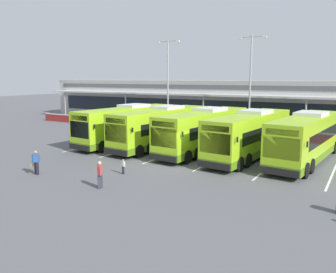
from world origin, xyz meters
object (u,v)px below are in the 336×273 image
coach_bus_leftmost (128,125)px  lamp_post_west (168,79)px  pedestrian_near_bin (100,174)px  pedestrian_child (123,166)px  coach_bus_rightmost (306,139)px  lamp_post_centre (250,79)px  coach_bus_left_centre (161,128)px  pedestrian_with_handbag (36,162)px  coach_bus_centre (204,131)px  coach_bus_right_centre (250,135)px

coach_bus_leftmost → lamp_post_west: (-1.76, 10.83, 4.50)m
coach_bus_leftmost → pedestrian_near_bin: size_ratio=7.61×
pedestrian_child → lamp_post_west: size_ratio=0.09×
coach_bus_rightmost → lamp_post_west: size_ratio=1.12×
pedestrian_near_bin → lamp_post_centre: bearing=86.8°
coach_bus_leftmost → lamp_post_centre: size_ratio=1.12×
coach_bus_left_centre → pedestrian_with_handbag: size_ratio=7.61×
coach_bus_leftmost → lamp_post_centre: bearing=53.4°
coach_bus_centre → coach_bus_right_centre: size_ratio=1.00×
coach_bus_leftmost → coach_bus_rightmost: (16.47, 0.59, 0.00)m
coach_bus_centre → lamp_post_west: 15.22m
coach_bus_right_centre → pedestrian_with_handbag: bearing=-131.2°
coach_bus_left_centre → lamp_post_centre: bearing=67.6°
lamp_post_centre → lamp_post_west: bearing=-176.1°
pedestrian_with_handbag → pedestrian_near_bin: same height
coach_bus_leftmost → pedestrian_near_bin: coach_bus_leftmost is taller
pedestrian_near_bin → lamp_post_west: 25.44m
coach_bus_left_centre → lamp_post_west: lamp_post_west is taller
coach_bus_left_centre → coach_bus_right_centre: 8.42m
coach_bus_left_centre → pedestrian_near_bin: bearing=-74.8°
coach_bus_centre → coach_bus_rightmost: size_ratio=1.00×
coach_bus_rightmost → lamp_post_centre: bearing=125.8°
coach_bus_leftmost → coach_bus_centre: size_ratio=1.00×
coach_bus_left_centre → pedestrian_with_handbag: coach_bus_left_centre is taller
coach_bus_rightmost → pedestrian_with_handbag: coach_bus_rightmost is taller
coach_bus_rightmost → pedestrian_with_handbag: size_ratio=7.61×
coach_bus_left_centre → pedestrian_near_bin: (3.38, -12.40, -0.91)m
coach_bus_rightmost → pedestrian_child: bearing=-135.5°
coach_bus_rightmost → pedestrian_near_bin: (-9.25, -12.94, -0.91)m
pedestrian_near_bin → coach_bus_centre: bearing=85.7°
coach_bus_leftmost → coach_bus_rightmost: bearing=2.0°
lamp_post_west → pedestrian_near_bin: bearing=-68.8°
coach_bus_leftmost → coach_bus_centre: same height
coach_bus_rightmost → pedestrian_child: (-9.97, -9.81, -1.24)m
coach_bus_left_centre → pedestrian_child: 9.72m
coach_bus_right_centre → pedestrian_near_bin: bearing=-112.2°
coach_bus_centre → pedestrian_with_handbag: bearing=-118.0°
lamp_post_west → coach_bus_right_centre: bearing=-37.6°
pedestrian_with_handbag → pedestrian_child: 5.81m
pedestrian_with_handbag → pedestrian_child: size_ratio=1.61×
pedestrian_child → coach_bus_left_centre: bearing=106.0°
coach_bus_rightmost → lamp_post_west: bearing=150.7°
coach_bus_leftmost → coach_bus_right_centre: 12.26m
pedestrian_child → coach_bus_rightmost: bearing=44.5°
pedestrian_child → lamp_post_centre: bearing=84.3°
coach_bus_left_centre → coach_bus_rightmost: size_ratio=1.00×
pedestrian_with_handbag → coach_bus_left_centre: bearing=79.4°
coach_bus_rightmost → lamp_post_centre: lamp_post_centre is taller
pedestrian_with_handbag → pedestrian_near_bin: size_ratio=1.00×
coach_bus_left_centre → pedestrian_with_handbag: bearing=-100.6°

